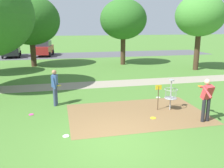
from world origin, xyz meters
name	(u,v)px	position (x,y,z in m)	size (l,w,h in m)	color
ground_plane	(114,142)	(0.00, 0.00, 0.00)	(160.00, 160.00, 0.00)	#47752D
dirt_tee_pad	(137,114)	(1.54, 2.28, 0.00)	(5.83, 3.70, 0.01)	brown
disc_golf_basket	(169,94)	(3.09, 2.45, 0.75)	(0.98, 0.58, 1.39)	#9E9EA3
player_foreground_watching	(55,85)	(-1.87, 4.21, 0.97)	(0.44, 0.49, 1.71)	#384260
player_throwing	(207,97)	(3.90, 0.92, 0.99)	(0.42, 1.15, 1.71)	#232328
frisbee_near_basket	(66,136)	(-1.53, 0.77, 0.01)	(0.22, 0.22, 0.02)	white
frisbee_by_tee	(206,94)	(6.17, 4.23, 0.01)	(0.20, 0.20, 0.02)	green
frisbee_mid_grass	(158,97)	(3.38, 4.28, 0.01)	(0.23, 0.23, 0.02)	white
frisbee_far_left	(31,114)	(-2.90, 3.15, 0.01)	(0.20, 0.20, 0.02)	#E53D99
frisbee_far_right	(153,118)	(2.02, 1.64, 0.01)	(0.24, 0.24, 0.02)	gold
tree_near_left	(123,20)	(4.40, 15.18, 4.19)	(4.31, 4.31, 6.04)	#422D1E
tree_near_right	(31,20)	(-3.86, 15.88, 4.10)	(5.10, 5.10, 6.28)	#422D1E
tree_mid_right	(200,16)	(9.71, 11.11, 4.44)	(3.96, 3.96, 6.15)	#422D1E
parking_lot_strip	(72,55)	(0.00, 23.48, 0.00)	(36.00, 6.00, 0.01)	#4C4C51
parked_car_leftmost	(11,49)	(-7.05, 23.47, 0.92)	(2.26, 4.35, 1.84)	black
parked_car_center_left	(44,48)	(-3.35, 23.75, 0.92)	(2.40, 4.41, 1.84)	maroon
gravel_path	(86,85)	(0.00, 7.80, 0.00)	(40.00, 1.81, 0.00)	gray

